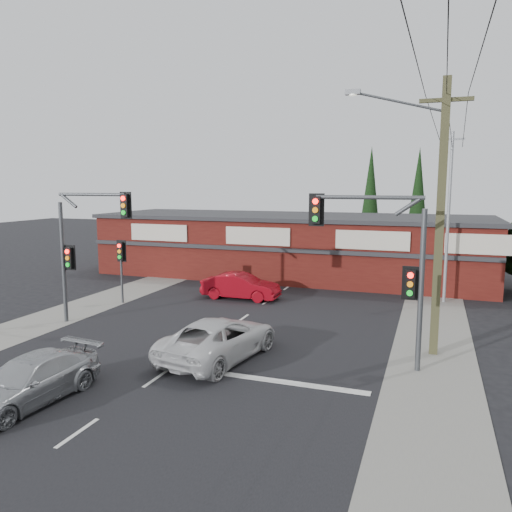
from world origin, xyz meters
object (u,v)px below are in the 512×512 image
(shop_building, at_px, (291,245))
(utility_pole, at_px, (437,209))
(red_sedan, at_px, (241,286))
(silver_suv, at_px, (29,381))
(white_suv, at_px, (219,338))

(shop_building, xyz_separation_m, utility_pole, (9.36, -14.00, 3.26))
(red_sedan, xyz_separation_m, shop_building, (0.61, 7.93, 1.42))
(silver_suv, xyz_separation_m, shop_building, (1.52, 22.38, 1.47))
(red_sedan, xyz_separation_m, utility_pole, (9.97, -6.07, 4.68))
(silver_suv, relative_size, shop_building, 0.17)
(white_suv, height_order, red_sedan, white_suv)
(shop_building, distance_m, utility_pole, 17.15)
(white_suv, distance_m, shop_building, 17.30)
(silver_suv, height_order, shop_building, shop_building)
(utility_pole, bearing_deg, white_suv, -156.68)
(silver_suv, height_order, red_sedan, red_sedan)
(silver_suv, xyz_separation_m, red_sedan, (0.91, 14.46, 0.05))
(silver_suv, distance_m, red_sedan, 14.49)
(white_suv, distance_m, utility_pole, 9.12)
(shop_building, relative_size, utility_pole, 2.73)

